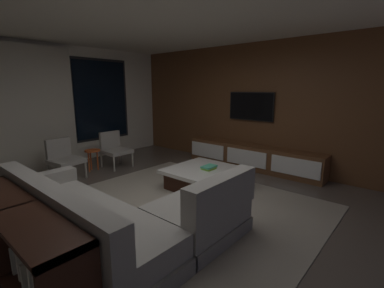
{
  "coord_description": "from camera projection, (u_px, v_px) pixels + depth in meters",
  "views": [
    {
      "loc": [
        -2.4,
        -2.65,
        1.74
      ],
      "look_at": [
        1.02,
        0.3,
        0.8
      ],
      "focal_mm": 25.11,
      "sensor_mm": 36.0,
      "label": 1
    }
  ],
  "objects": [
    {
      "name": "ceiling",
      "position": [
        156.0,
        8.0,
        3.28
      ],
      "size": [
        8.2,
        8.2,
        0.0
      ],
      "primitive_type": "plane",
      "color": "silver"
    },
    {
      "name": "sectional_couch",
      "position": [
        116.0,
        220.0,
        3.01
      ],
      "size": [
        1.98,
        2.5,
        0.82
      ],
      "color": "gray",
      "rests_on": "floor"
    },
    {
      "name": "mounted_tv",
      "position": [
        251.0,
        106.0,
        5.91
      ],
      "size": [
        0.05,
        1.06,
        0.62
      ],
      "color": "black"
    },
    {
      "name": "floor",
      "position": [
        161.0,
        212.0,
        3.84
      ],
      "size": [
        9.2,
        9.2,
        0.0
      ],
      "primitive_type": "plane",
      "color": "#564C44"
    },
    {
      "name": "accent_chair_by_curtain",
      "position": [
        63.0,
        157.0,
        5.22
      ],
      "size": [
        0.6,
        0.62,
        0.78
      ],
      "color": "#B2ADA0",
      "rests_on": "floor"
    },
    {
      "name": "media_wall",
      "position": [
        264.0,
        107.0,
        5.83
      ],
      "size": [
        0.12,
        7.8,
        2.7
      ],
      "color": "brown",
      "rests_on": "floor"
    },
    {
      "name": "area_rug",
      "position": [
        183.0,
        206.0,
        4.03
      ],
      "size": [
        3.2,
        3.8,
        0.01
      ],
      "primitive_type": "cube",
      "color": "gray",
      "rests_on": "floor"
    },
    {
      "name": "side_stool",
      "position": [
        92.0,
        154.0,
        5.69
      ],
      "size": [
        0.32,
        0.32,
        0.46
      ],
      "color": "#BF4C1E",
      "rests_on": "floor"
    },
    {
      "name": "media_console",
      "position": [
        253.0,
        158.0,
        5.87
      ],
      "size": [
        0.46,
        3.1,
        0.52
      ],
      "color": "brown",
      "rests_on": "floor"
    },
    {
      "name": "coffee_table",
      "position": [
        204.0,
        178.0,
        4.72
      ],
      "size": [
        1.16,
        1.16,
        0.36
      ],
      "color": "black",
      "rests_on": "floor"
    },
    {
      "name": "console_table_behind_couch",
      "position": [
        18.0,
        241.0,
        2.39
      ],
      "size": [
        0.4,
        2.1,
        0.74
      ],
      "color": "black",
      "rests_on": "floor"
    },
    {
      "name": "back_wall_with_window",
      "position": [
        44.0,
        107.0,
        5.83
      ],
      "size": [
        6.6,
        0.3,
        2.7
      ],
      "color": "silver",
      "rests_on": "floor"
    },
    {
      "name": "book_stack_on_coffee_table",
      "position": [
        209.0,
        167.0,
        4.66
      ],
      "size": [
        0.27,
        0.18,
        0.06
      ],
      "color": "#88C837",
      "rests_on": "coffee_table"
    },
    {
      "name": "accent_chair_near_window",
      "position": [
        114.0,
        147.0,
        6.03
      ],
      "size": [
        0.54,
        0.56,
        0.78
      ],
      "color": "#B2ADA0",
      "rests_on": "floor"
    }
  ]
}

